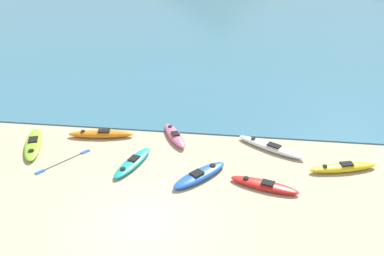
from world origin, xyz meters
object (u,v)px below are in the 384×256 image
at_px(kayak_on_sand_1, 33,144).
at_px(kayak_on_sand_6, 264,185).
at_px(kayak_on_sand_4, 271,147).
at_px(kayak_on_sand_0, 199,175).
at_px(loose_paddle, 63,161).
at_px(kayak_on_sand_3, 343,167).
at_px(kayak_on_sand_2, 133,162).
at_px(kayak_on_sand_5, 175,136).
at_px(kayak_on_sand_7, 101,134).

relative_size(kayak_on_sand_1, kayak_on_sand_6, 1.13).
bearing_deg(kayak_on_sand_4, kayak_on_sand_6, -96.14).
bearing_deg(kayak_on_sand_0, loose_paddle, 175.20).
height_order(kayak_on_sand_3, loose_paddle, kayak_on_sand_3).
height_order(kayak_on_sand_0, loose_paddle, kayak_on_sand_0).
bearing_deg(kayak_on_sand_2, loose_paddle, -177.48).
height_order(kayak_on_sand_3, kayak_on_sand_5, kayak_on_sand_5).
relative_size(kayak_on_sand_4, kayak_on_sand_6, 1.12).
height_order(kayak_on_sand_0, kayak_on_sand_5, kayak_on_sand_5).
bearing_deg(kayak_on_sand_7, loose_paddle, -110.93).
xyz_separation_m(kayak_on_sand_4, kayak_on_sand_7, (-8.22, 0.21, 0.03)).
distance_m(kayak_on_sand_0, kayak_on_sand_7, 6.01).
relative_size(kayak_on_sand_4, kayak_on_sand_5, 1.25).
height_order(kayak_on_sand_1, loose_paddle, kayak_on_sand_1).
relative_size(kayak_on_sand_3, kayak_on_sand_6, 1.05).
height_order(kayak_on_sand_0, kayak_on_sand_6, kayak_on_sand_0).
distance_m(kayak_on_sand_1, loose_paddle, 2.25).
bearing_deg(kayak_on_sand_2, kayak_on_sand_7, 132.60).
height_order(kayak_on_sand_5, loose_paddle, kayak_on_sand_5).
height_order(kayak_on_sand_2, kayak_on_sand_7, kayak_on_sand_7).
distance_m(kayak_on_sand_4, kayak_on_sand_5, 4.64).
bearing_deg(kayak_on_sand_1, kayak_on_sand_7, 25.01).
xyz_separation_m(kayak_on_sand_5, loose_paddle, (-4.56, -2.79, -0.15)).
height_order(kayak_on_sand_5, kayak_on_sand_7, kayak_on_sand_5).
height_order(kayak_on_sand_0, kayak_on_sand_7, kayak_on_sand_7).
bearing_deg(kayak_on_sand_3, kayak_on_sand_5, 165.78).
relative_size(kayak_on_sand_6, kayak_on_sand_7, 0.90).
xyz_separation_m(kayak_on_sand_0, kayak_on_sand_1, (-8.08, 1.67, -0.00)).
bearing_deg(kayak_on_sand_2, kayak_on_sand_5, 61.55).
bearing_deg(kayak_on_sand_7, kayak_on_sand_3, -8.32).
height_order(kayak_on_sand_1, kayak_on_sand_4, kayak_on_sand_1).
distance_m(kayak_on_sand_1, kayak_on_sand_7, 3.17).
relative_size(kayak_on_sand_3, kayak_on_sand_7, 0.95).
bearing_deg(kayak_on_sand_1, kayak_on_sand_4, 5.82).
height_order(kayak_on_sand_0, kayak_on_sand_2, kayak_on_sand_0).
height_order(kayak_on_sand_4, loose_paddle, kayak_on_sand_4).
bearing_deg(kayak_on_sand_7, kayak_on_sand_4, -1.47).
bearing_deg(kayak_on_sand_3, loose_paddle, -176.01).
bearing_deg(kayak_on_sand_4, kayak_on_sand_5, 173.77).
distance_m(kayak_on_sand_6, loose_paddle, 8.88).
bearing_deg(kayak_on_sand_3, kayak_on_sand_4, 154.70).
xyz_separation_m(kayak_on_sand_2, kayak_on_sand_3, (9.09, 0.71, 0.03)).
relative_size(kayak_on_sand_2, kayak_on_sand_7, 0.90).
height_order(kayak_on_sand_2, kayak_on_sand_6, kayak_on_sand_6).
distance_m(kayak_on_sand_0, kayak_on_sand_3, 6.21).
relative_size(kayak_on_sand_1, kayak_on_sand_3, 1.07).
height_order(kayak_on_sand_0, kayak_on_sand_4, kayak_on_sand_0).
xyz_separation_m(kayak_on_sand_2, kayak_on_sand_6, (5.71, -1.03, 0.00)).
xyz_separation_m(kayak_on_sand_0, kayak_on_sand_3, (6.05, 1.37, 0.01)).
bearing_deg(kayak_on_sand_6, kayak_on_sand_3, 27.33).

